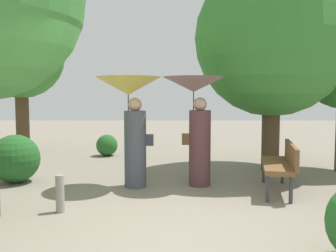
{
  "coord_description": "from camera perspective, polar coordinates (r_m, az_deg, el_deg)",
  "views": [
    {
      "loc": [
        0.07,
        -4.36,
        1.63
      ],
      "look_at": [
        0.0,
        2.69,
        1.05
      ],
      "focal_mm": 39.67,
      "sensor_mm": 36.0,
      "label": 1
    }
  ],
  "objects": [
    {
      "name": "ground_plane",
      "position": [
        4.65,
        -0.32,
        -15.82
      ],
      "size": [
        40.0,
        40.0,
        0.0
      ],
      "primitive_type": "plane",
      "color": "gray"
    },
    {
      "name": "person_left",
      "position": [
        6.59,
        -5.75,
        2.93
      ],
      "size": [
        1.15,
        1.15,
        1.96
      ],
      "rotation": [
        0.0,
        0.0,
        1.57
      ],
      "color": "#474C56",
      "rests_on": "ground"
    },
    {
      "name": "person_right",
      "position": [
        6.67,
        4.34,
        2.56
      ],
      "size": [
        1.11,
        1.11,
        1.96
      ],
      "rotation": [
        0.0,
        0.0,
        1.57
      ],
      "color": "#563338",
      "rests_on": "ground"
    },
    {
      "name": "park_bench",
      "position": [
        6.55,
        17.02,
        -5.35
      ],
      "size": [
        0.77,
        1.57,
        0.83
      ],
      "rotation": [
        0.0,
        0.0,
        -1.77
      ],
      "color": "#38383D",
      "rests_on": "ground"
    },
    {
      "name": "tree_near_left",
      "position": [
        11.52,
        -21.76,
        11.2
      ],
      "size": [
        2.44,
        2.44,
        4.5
      ],
      "color": "#4C3823",
      "rests_on": "ground"
    },
    {
      "name": "tree_near_right",
      "position": [
        8.43,
        15.83,
        14.47
      ],
      "size": [
        3.31,
        3.31,
        4.92
      ],
      "color": "#4C3823",
      "rests_on": "ground"
    },
    {
      "name": "bush_path_right",
      "position": [
        7.54,
        -22.41,
        -4.66
      ],
      "size": [
        0.91,
        0.91,
        0.91
      ],
      "primitive_type": "sphere",
      "color": "#235B23",
      "rests_on": "ground"
    },
    {
      "name": "bush_behind_bench",
      "position": [
        10.2,
        -9.37,
        -2.93
      ],
      "size": [
        0.58,
        0.58,
        0.58
      ],
      "primitive_type": "sphere",
      "color": "#235B23",
      "rests_on": "ground"
    },
    {
      "name": "path_marker_post",
      "position": [
        5.47,
        -16.26,
        -9.96
      ],
      "size": [
        0.12,
        0.12,
        0.53
      ],
      "primitive_type": "cylinder",
      "color": "gray",
      "rests_on": "ground"
    }
  ]
}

